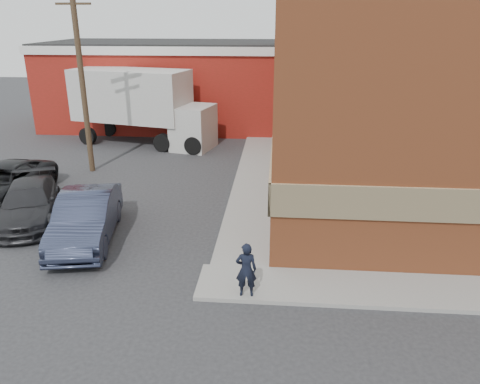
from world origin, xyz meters
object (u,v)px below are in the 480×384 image
(man, at_px, (246,270))
(warehouse, at_px, (169,83))
(suv_a, at_px, (4,182))
(utility_pole, at_px, (81,73))
(box_truck, at_px, (144,102))
(suv_b, at_px, (29,203))
(brick_building, at_px, (438,78))
(sedan, at_px, (86,218))

(man, bearing_deg, warehouse, -75.63)
(suv_a, bearing_deg, warehouse, 80.06)
(utility_pole, height_order, box_truck, utility_pole)
(suv_b, bearing_deg, brick_building, -0.32)
(man, bearing_deg, suv_a, -35.44)
(brick_building, xyz_separation_m, utility_pole, (-16.00, 0.00, 0.06))
(suv_a, xyz_separation_m, suv_b, (2.18, -2.12, -0.02))
(brick_building, relative_size, box_truck, 2.00)
(brick_building, xyz_separation_m, suv_a, (-18.18, -3.92, -3.97))
(warehouse, height_order, utility_pole, utility_pole)
(sedan, height_order, suv_b, sedan)
(suv_b, xyz_separation_m, box_truck, (1.34, 11.26, 1.80))
(brick_building, distance_m, man, 13.53)
(warehouse, bearing_deg, brick_building, -37.20)
(suv_a, relative_size, box_truck, 0.56)
(suv_b, height_order, box_truck, box_truck)
(sedan, bearing_deg, suv_b, 142.68)
(brick_building, height_order, suv_b, brick_building)
(suv_a, height_order, suv_b, suv_a)
(warehouse, bearing_deg, sedan, -86.08)
(brick_building, relative_size, sedan, 3.67)
(utility_pole, distance_m, suv_b, 7.27)
(man, xyz_separation_m, suv_b, (-8.42, 4.51, -0.20))
(utility_pole, height_order, man, utility_pole)
(man, bearing_deg, box_truck, -69.26)
(man, xyz_separation_m, sedan, (-5.65, 3.12, -0.08))
(warehouse, xyz_separation_m, utility_pole, (-1.50, -11.00, 1.93))
(utility_pole, xyz_separation_m, sedan, (2.76, -7.43, -3.93))
(brick_building, bearing_deg, utility_pole, 179.98)
(utility_pole, distance_m, man, 14.03)
(sedan, height_order, suv_a, sedan)
(suv_b, bearing_deg, man, -49.17)
(suv_a, distance_m, suv_b, 3.04)
(brick_building, height_order, man, brick_building)
(brick_building, bearing_deg, suv_a, -167.85)
(warehouse, relative_size, utility_pole, 1.81)
(utility_pole, relative_size, man, 5.81)
(warehouse, bearing_deg, suv_a, -103.88)
(suv_a, bearing_deg, brick_building, 16.09)
(utility_pole, bearing_deg, box_truck, 75.63)
(warehouse, height_order, box_truck, warehouse)
(brick_building, distance_m, box_truck, 15.71)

